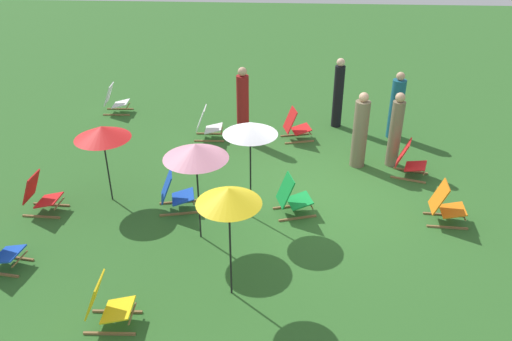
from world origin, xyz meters
name	(u,v)px	position (x,y,z in m)	size (l,w,h in m)	color
ground_plane	(313,193)	(0.00, 0.00, 0.00)	(40.00, 40.00, 0.00)	#2D6026
deckchair_0	(292,197)	(-0.79, 0.44, 0.37)	(0.67, 0.86, 0.83)	olive
deckchair_1	(115,100)	(4.07, 5.45, 0.37)	(0.51, 0.78, 0.83)	olive
deckchair_2	(175,193)	(-0.78, 2.76, 0.37)	(0.64, 0.85, 0.83)	olive
deckchair_3	(107,304)	(-3.89, 3.12, 0.37)	(0.50, 0.78, 0.83)	olive
deckchair_5	(207,125)	(2.55, 2.60, 0.37)	(0.50, 0.78, 0.83)	olive
deckchair_6	(445,205)	(-0.89, -2.46, 0.37)	(0.52, 0.79, 0.83)	olive
deckchair_8	(296,126)	(2.61, 0.37, 0.37)	(0.66, 0.86, 0.83)	olive
deckchair_9	(409,161)	(0.88, -2.12, 0.37)	(0.68, 0.87, 0.83)	olive
deckchair_10	(40,195)	(-1.03, 5.37, 0.37)	(0.51, 0.78, 0.83)	olive
umbrella_0	(229,196)	(-3.13, 1.39, 1.81)	(0.96, 0.96, 1.94)	black
umbrella_1	(102,132)	(-0.51, 4.14, 1.52)	(1.09, 1.09, 1.65)	black
umbrella_2	(250,129)	(-0.95, 1.24, 1.88)	(1.00, 1.00, 2.00)	black
umbrella_3	(196,151)	(-1.68, 2.11, 1.76)	(1.13, 1.13, 1.90)	black
person_0	(360,132)	(1.32, -1.06, 0.83)	(0.47, 0.47, 1.77)	#72664C
person_1	(338,94)	(3.53, -0.73, 0.90)	(0.36, 0.36, 1.86)	black
person_2	(243,106)	(2.50, 1.69, 0.91)	(0.39, 0.39, 1.90)	maroon
person_3	(396,107)	(2.94, -2.14, 0.80)	(0.34, 0.34, 1.72)	#195972
person_4	(395,131)	(1.39, -1.85, 0.84)	(0.39, 0.39, 1.76)	#72664C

